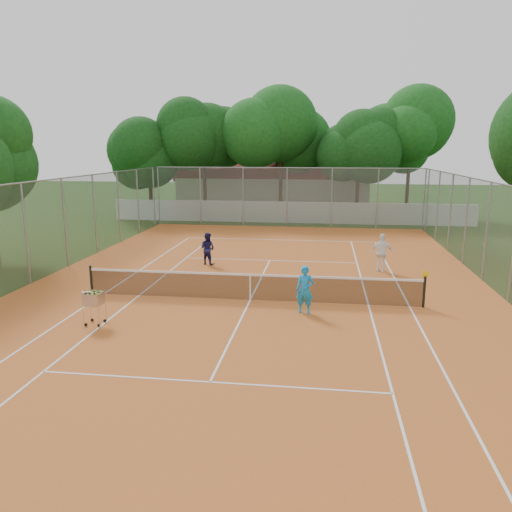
# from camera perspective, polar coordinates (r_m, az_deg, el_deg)

# --- Properties ---
(ground) EXTENTS (120.00, 120.00, 0.00)m
(ground) POSITION_cam_1_polar(r_m,az_deg,el_deg) (17.78, -0.65, -5.12)
(ground) COLOR #19390F
(ground) RESTS_ON ground
(court_pad) EXTENTS (18.00, 34.00, 0.02)m
(court_pad) POSITION_cam_1_polar(r_m,az_deg,el_deg) (17.78, -0.65, -5.09)
(court_pad) COLOR #C06125
(court_pad) RESTS_ON ground
(court_lines) EXTENTS (10.98, 23.78, 0.01)m
(court_lines) POSITION_cam_1_polar(r_m,az_deg,el_deg) (17.77, -0.65, -5.05)
(court_lines) COLOR white
(court_lines) RESTS_ON court_pad
(tennis_net) EXTENTS (11.88, 0.10, 0.98)m
(tennis_net) POSITION_cam_1_polar(r_m,az_deg,el_deg) (17.63, -0.66, -3.54)
(tennis_net) COLOR black
(tennis_net) RESTS_ON court_pad
(perimeter_fence) EXTENTS (18.00, 34.00, 4.00)m
(perimeter_fence) POSITION_cam_1_polar(r_m,az_deg,el_deg) (17.29, -0.67, 1.22)
(perimeter_fence) COLOR slate
(perimeter_fence) RESTS_ON ground
(boundary_wall) EXTENTS (26.00, 0.30, 1.50)m
(boundary_wall) POSITION_cam_1_polar(r_m,az_deg,el_deg) (36.16, 3.76, 5.01)
(boundary_wall) COLOR white
(boundary_wall) RESTS_ON ground
(clubhouse) EXTENTS (16.40, 9.00, 4.40)m
(clubhouse) POSITION_cam_1_polar(r_m,az_deg,el_deg) (46.11, 2.17, 8.41)
(clubhouse) COLOR beige
(clubhouse) RESTS_ON ground
(tropical_trees) EXTENTS (29.00, 19.00, 10.00)m
(tropical_trees) POSITION_cam_1_polar(r_m,az_deg,el_deg) (38.86, 4.17, 11.79)
(tropical_trees) COLOR black
(tropical_trees) RESTS_ON ground
(player_near) EXTENTS (0.61, 0.44, 1.58)m
(player_near) POSITION_cam_1_polar(r_m,az_deg,el_deg) (16.29, 5.61, -3.84)
(player_near) COLOR #1888D1
(player_near) RESTS_ON court_pad
(player_far_left) EXTENTS (0.88, 0.79, 1.48)m
(player_far_left) POSITION_cam_1_polar(r_m,az_deg,el_deg) (23.11, -5.56, 0.86)
(player_far_left) COLOR #1A194D
(player_far_left) RESTS_ON court_pad
(player_far_right) EXTENTS (0.98, 0.42, 1.66)m
(player_far_right) POSITION_cam_1_polar(r_m,az_deg,el_deg) (22.36, 14.19, 0.37)
(player_far_right) COLOR white
(player_far_right) RESTS_ON court_pad
(ball_hopper) EXTENTS (0.59, 0.59, 1.12)m
(ball_hopper) POSITION_cam_1_polar(r_m,az_deg,el_deg) (16.00, -17.99, -5.57)
(ball_hopper) COLOR #B9B9C0
(ball_hopper) RESTS_ON court_pad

